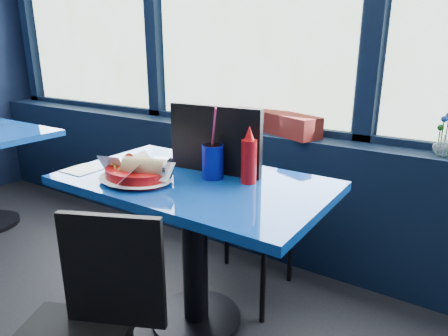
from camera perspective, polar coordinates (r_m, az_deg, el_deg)
window_sill at (r=2.73m, az=1.95°, el=-2.47°), size 5.00×0.26×0.80m
near_table at (r=1.85m, az=-4.30°, el=-6.90°), size 1.20×0.70×0.75m
chair_near_front at (r=1.46m, az=-19.24°, el=-19.69°), size 0.49×0.49×0.81m
chair_near_back at (r=2.01m, az=1.26°, el=-3.49°), size 0.52×0.53×1.06m
planter_box at (r=2.51m, az=7.57°, el=6.56°), size 0.64×0.39×0.12m
flower_vase at (r=2.21m, az=28.96°, el=3.13°), size 0.12×0.12×0.21m
food_basket at (r=1.77m, az=-12.36°, el=-0.61°), size 0.33×0.32×0.11m
ketchup_bottle at (r=1.69m, az=3.58°, el=1.42°), size 0.07×0.07×0.25m
soda_cup at (r=1.76m, az=-1.63°, el=1.04°), size 0.10×0.10×0.32m
napkin at (r=2.01m, az=-19.61°, el=-0.22°), size 0.15×0.15×0.00m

